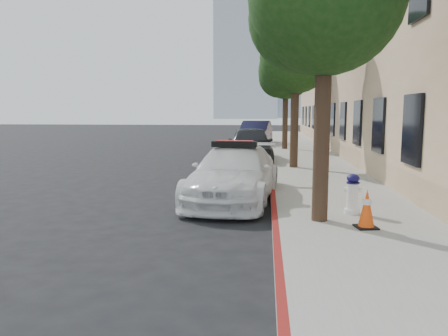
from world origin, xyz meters
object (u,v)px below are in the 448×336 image
object	(u,v)px
police_car	(234,174)
fire_hydrant	(353,194)
traffic_cone	(367,209)
parked_car_mid	(250,144)
parked_car_far	(256,133)

from	to	relation	value
police_car	fire_hydrant	size ratio (longest dim) A/B	5.97
police_car	traffic_cone	distance (m)	3.83
parked_car_mid	fire_hydrant	bearing A→B (deg)	-79.03
police_car	traffic_cone	world-z (taller)	police_car
police_car	parked_car_mid	size ratio (longest dim) A/B	1.05
police_car	parked_car_mid	world-z (taller)	parked_car_mid
parked_car_far	fire_hydrant	distance (m)	19.25
police_car	parked_car_mid	distance (m)	8.18
parked_car_mid	traffic_cone	xyz separation A→B (m)	(2.46, -11.03, -0.29)
parked_car_mid	parked_car_far	size ratio (longest dim) A/B	0.95
fire_hydrant	traffic_cone	world-z (taller)	fire_hydrant
parked_car_mid	fire_hydrant	distance (m)	10.22
parked_car_mid	police_car	bearing A→B (deg)	-93.46
police_car	parked_car_mid	xyz separation A→B (m)	(0.10, 8.18, 0.10)
parked_car_far	fire_hydrant	world-z (taller)	parked_car_far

